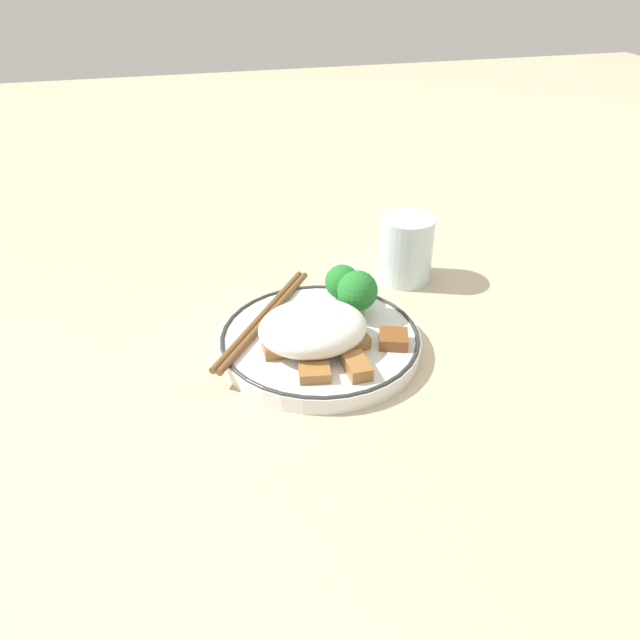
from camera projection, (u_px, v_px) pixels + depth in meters
name	position (u px, v px, depth m)	size (l,w,h in m)	color
ground_plane	(320.00, 349.00, 0.68)	(3.00, 3.00, 0.00)	#C6B28E
plate	(320.00, 341.00, 0.68)	(0.22, 0.22, 0.02)	white
rice_mound	(313.00, 328.00, 0.64)	(0.11, 0.09, 0.04)	white
broccoli_back_left	(357.00, 292.00, 0.69)	(0.05, 0.05, 0.06)	#72AD4C
broccoli_back_center	(342.00, 283.00, 0.72)	(0.04, 0.04, 0.05)	#72AD4C
meat_near_front	(290.00, 328.00, 0.68)	(0.04, 0.04, 0.01)	#9E6633
meat_near_left	(315.00, 373.00, 0.61)	(0.03, 0.03, 0.01)	#9E6633
meat_near_right	(353.00, 342.00, 0.65)	(0.04, 0.03, 0.01)	#9E6633
meat_near_back	(273.00, 347.00, 0.64)	(0.02, 0.03, 0.01)	#9E6633
meat_on_rice_edge	(357.00, 366.00, 0.61)	(0.02, 0.04, 0.01)	#9E6633
meat_mid_left	(393.00, 339.00, 0.65)	(0.04, 0.04, 0.01)	brown
chopsticks	(264.00, 317.00, 0.70)	(0.14, 0.18, 0.01)	brown
drinking_glass	(406.00, 249.00, 0.79)	(0.07, 0.07, 0.09)	silver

